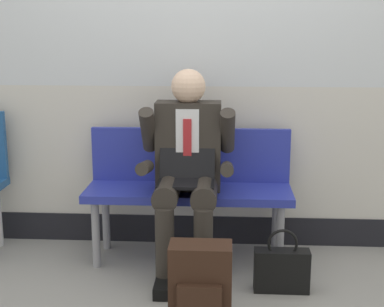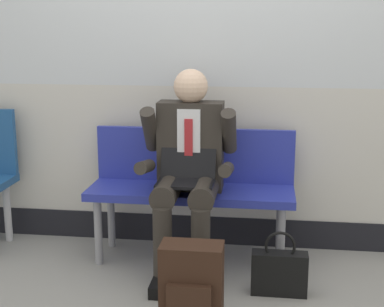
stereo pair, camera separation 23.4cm
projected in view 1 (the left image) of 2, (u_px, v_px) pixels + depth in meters
The scene contains 6 objects.
ground_plane at pixel (198, 273), 3.47m from camera, with size 18.00×18.00×0.00m, color gray.
station_wall at pixel (202, 15), 3.66m from camera, with size 5.94×0.14×3.13m.
bench_with_person at pixel (189, 181), 3.62m from camera, with size 1.30×0.42×0.83m.
person_seated at pixel (187, 166), 3.40m from camera, with size 0.57×0.70×1.23m.
backpack at pixel (200, 286), 2.83m from camera, with size 0.31×0.21×0.43m.
handbag at pixel (282, 269), 3.20m from camera, with size 0.31×0.10×0.37m.
Camera 1 is at (0.16, -3.21, 1.49)m, focal length 52.86 mm.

